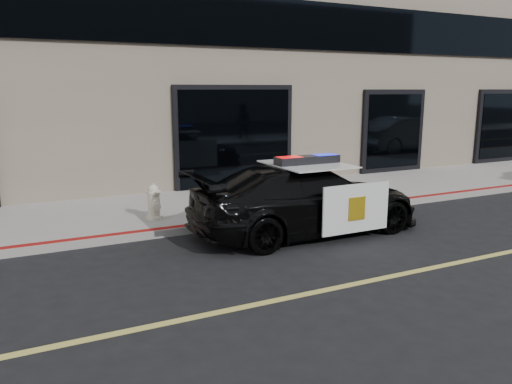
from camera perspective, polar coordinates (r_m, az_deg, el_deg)
name	(u,v)px	position (r m, az deg, el deg)	size (l,w,h in m)	color
ground	(463,262)	(8.89, 22.57, -7.36)	(120.00, 120.00, 0.00)	black
sidewalk_n	(298,196)	(12.79, 4.82, -0.49)	(60.00, 3.50, 0.15)	gray
police_car	(307,199)	(9.71, 5.81, -0.76)	(2.14, 4.66, 1.52)	black
fire_hydrant	(154,203)	(10.35, -11.58, -1.21)	(0.34, 0.47, 0.74)	beige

